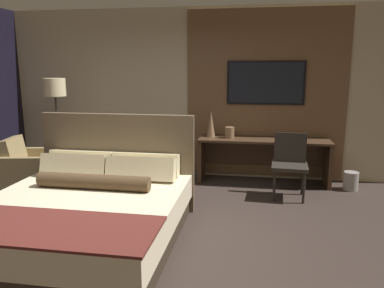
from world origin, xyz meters
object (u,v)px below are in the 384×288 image
(tv, at_px, (266,83))
(desk_chair, at_px, (290,159))
(desk, at_px, (263,152))
(vase_tall, at_px, (211,124))
(bed, at_px, (86,211))
(armchair_by_window, at_px, (33,172))
(floor_lamp, at_px, (55,96))
(waste_bin, at_px, (351,181))
(vase_short, at_px, (230,132))

(tv, bearing_deg, desk_chair, -66.84)
(desk, bearing_deg, desk_chair, -60.01)
(tv, relative_size, vase_tall, 2.94)
(bed, height_order, armchair_by_window, bed)
(floor_lamp, height_order, waste_bin, floor_lamp)
(armchair_by_window, xyz_separation_m, floor_lamp, (0.18, 0.50, 1.12))
(tv, height_order, vase_short, tv)
(tv, bearing_deg, vase_short, -156.17)
(vase_tall, bearing_deg, armchair_by_window, -159.28)
(bed, bearing_deg, armchair_by_window, 136.65)
(desk, height_order, waste_bin, desk)
(floor_lamp, bearing_deg, waste_bin, 3.37)
(bed, xyz_separation_m, armchair_by_window, (-1.56, 1.47, -0.04))
(tv, xyz_separation_m, vase_short, (-0.55, -0.24, -0.78))
(armchair_by_window, bearing_deg, waste_bin, -91.99)
(desk, distance_m, waste_bin, 1.38)
(vase_tall, bearing_deg, bed, -113.18)
(floor_lamp, relative_size, vase_short, 9.59)
(armchair_by_window, bearing_deg, desk, -85.63)
(desk, bearing_deg, vase_tall, 178.33)
(vase_tall, xyz_separation_m, waste_bin, (2.18, -0.22, -0.79))
(vase_short, height_order, waste_bin, vase_short)
(armchair_by_window, relative_size, vase_tall, 2.12)
(desk_chair, bearing_deg, vase_short, 150.23)
(bed, relative_size, vase_tall, 5.32)
(bed, bearing_deg, vase_short, 60.50)
(tv, distance_m, desk_chair, 1.39)
(desk_chair, distance_m, vase_tall, 1.43)
(desk, height_order, vase_tall, vase_tall)
(armchair_by_window, xyz_separation_m, waste_bin, (4.79, 0.77, -0.14))
(desk, distance_m, floor_lamp, 3.44)
(bed, height_order, desk, bed)
(floor_lamp, distance_m, waste_bin, 4.78)
(bed, bearing_deg, desk_chair, 38.59)
(floor_lamp, relative_size, vase_tall, 3.96)
(armchair_by_window, bearing_deg, bed, -144.50)
(floor_lamp, bearing_deg, vase_short, 9.10)
(bed, height_order, vase_tall, bed)
(desk_chair, distance_m, floor_lamp, 3.75)
(tv, xyz_separation_m, waste_bin, (1.32, -0.41, -1.45))
(desk, relative_size, desk_chair, 2.26)
(bed, distance_m, waste_bin, 3.93)
(bed, xyz_separation_m, desk_chair, (2.27, 1.81, 0.23))
(armchair_by_window, distance_m, vase_short, 3.11)
(armchair_by_window, relative_size, vase_short, 5.12)
(vase_short, bearing_deg, floor_lamp, -170.90)
(armchair_by_window, xyz_separation_m, vase_short, (2.92, 0.94, 0.53))
(bed, relative_size, waste_bin, 8.00)
(desk_chair, relative_size, vase_tall, 2.16)
(desk_chair, distance_m, vase_short, 1.12)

